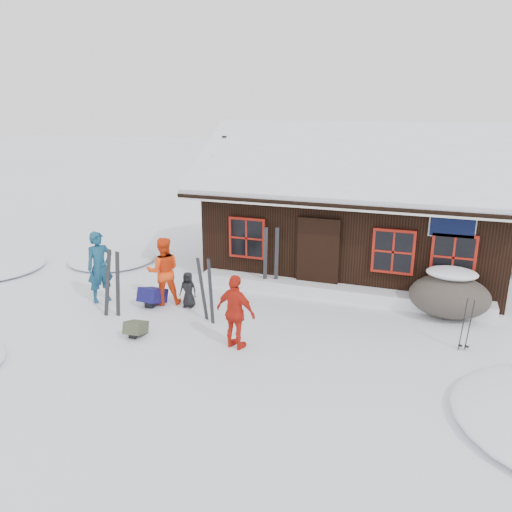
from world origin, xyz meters
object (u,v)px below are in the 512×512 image
at_px(ski_poles, 466,325).
at_px(backpack_olive, 136,330).
at_px(skier_crouched, 188,290).
at_px(boulder, 449,295).
at_px(ski_pair_left, 113,285).
at_px(skier_orange_right, 236,312).
at_px(skier_orange_left, 163,271).
at_px(skier_teal, 100,267).
at_px(backpack_blue, 153,298).

bearing_deg(ski_poles, backpack_olive, -165.35).
bearing_deg(skier_crouched, boulder, 11.51).
distance_m(skier_crouched, ski_pair_left, 1.82).
bearing_deg(skier_crouched, skier_orange_right, -42.98).
height_order(skier_orange_right, ski_poles, skier_orange_right).
height_order(skier_orange_right, skier_crouched, skier_orange_right).
bearing_deg(ski_poles, skier_orange_left, 178.95).
xyz_separation_m(skier_orange_left, backpack_olive, (0.36, -1.88, -0.73)).
relative_size(skier_crouched, boulder, 0.49).
distance_m(skier_teal, ski_poles, 8.68).
bearing_deg(skier_crouched, ski_pair_left, -144.17).
xyz_separation_m(skier_crouched, ski_pair_left, (-1.39, -1.12, 0.35)).
bearing_deg(ski_pair_left, backpack_blue, 61.59).
bearing_deg(backpack_olive, skier_crouched, 74.60).
relative_size(boulder, ski_pair_left, 1.09).
bearing_deg(skier_crouched, ski_poles, -4.04).
height_order(skier_teal, skier_crouched, skier_teal).
height_order(skier_crouched, boulder, boulder).
relative_size(skier_orange_left, boulder, 0.93).
height_order(skier_orange_left, boulder, skier_orange_left).
xyz_separation_m(ski_poles, backpack_olive, (-6.71, -1.75, -0.41)).
height_order(skier_orange_right, backpack_blue, skier_orange_right).
height_order(skier_orange_left, backpack_olive, skier_orange_left).
xyz_separation_m(skier_orange_right, backpack_blue, (-2.84, 1.42, -0.62)).
bearing_deg(skier_orange_left, skier_orange_right, 117.64).
bearing_deg(skier_orange_right, boulder, -128.44).
bearing_deg(ski_pair_left, skier_orange_right, -8.70).
relative_size(skier_crouched, ski_poles, 0.78).
xyz_separation_m(skier_teal, skier_orange_left, (1.60, 0.40, -0.05)).
bearing_deg(skier_orange_right, ski_pair_left, 5.21).
distance_m(ski_poles, backpack_olive, 6.95).
relative_size(skier_orange_right, skier_crouched, 1.75).
relative_size(skier_teal, skier_crouched, 2.02).
height_order(skier_orange_left, ski_pair_left, skier_orange_left).
bearing_deg(backpack_olive, skier_teal, 137.01).
xyz_separation_m(ski_poles, backpack_blue, (-7.30, -0.08, -0.37)).
bearing_deg(skier_teal, ski_poles, -54.93).
bearing_deg(backpack_olive, boulder, 22.43).
relative_size(skier_orange_right, backpack_olive, 3.18).
bearing_deg(ski_pair_left, boulder, 19.78).
bearing_deg(backpack_blue, ski_pair_left, -115.40).
bearing_deg(ski_poles, skier_teal, -178.20).
distance_m(skier_orange_right, backpack_olive, 2.36).
relative_size(skier_orange_right, backpack_blue, 2.43).
bearing_deg(boulder, backpack_blue, -165.74).
xyz_separation_m(skier_orange_left, ski_pair_left, (-0.72, -1.12, -0.06)).
height_order(ski_poles, backpack_olive, ski_poles).
xyz_separation_m(skier_crouched, ski_poles, (6.40, -0.13, 0.09)).
bearing_deg(backpack_olive, ski_pair_left, 138.84).
bearing_deg(ski_pair_left, skier_crouched, 38.80).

